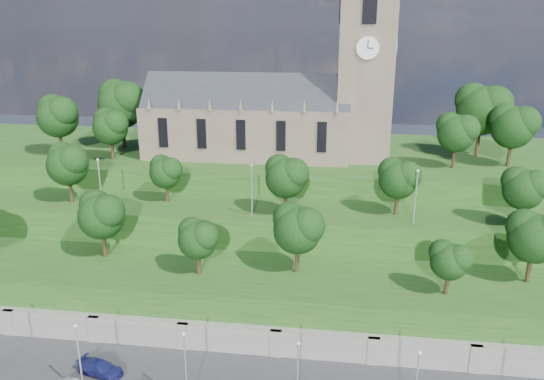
# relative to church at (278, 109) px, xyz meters

# --- Properties ---
(retaining_wall) EXTENTS (160.00, 2.10, 5.00)m
(retaining_wall) POSITION_rel_church_xyz_m (-0.79, -34.01, -20.02)
(retaining_wall) COLOR slate
(retaining_wall) RESTS_ON ground
(embankment_lower) EXTENTS (160.00, 12.00, 8.00)m
(embankment_lower) POSITION_rel_church_xyz_m (-0.79, -27.98, -18.52)
(embankment_lower) COLOR #1F4517
(embankment_lower) RESTS_ON ground
(embankment_upper) EXTENTS (160.00, 10.00, 12.00)m
(embankment_upper) POSITION_rel_church_xyz_m (-0.79, -16.98, -16.52)
(embankment_upper) COLOR #1F4517
(embankment_upper) RESTS_ON ground
(hilltop) EXTENTS (160.00, 32.00, 15.00)m
(hilltop) POSITION_rel_church_xyz_m (-0.79, 4.02, -15.02)
(hilltop) COLOR #1F4517
(hilltop) RESTS_ON ground
(church) EXTENTS (38.60, 12.35, 27.60)m
(church) POSITION_rel_church_xyz_m (0.00, 0.00, 0.00)
(church) COLOR brown
(church) RESTS_ON hilltop
(trees_lower) EXTENTS (69.65, 9.18, 8.33)m
(trees_lower) POSITION_rel_church_xyz_m (0.39, -27.44, -9.27)
(trees_lower) COLOR black
(trees_lower) RESTS_ON embankment_lower
(trees_upper) EXTENTS (63.45, 7.76, 8.22)m
(trees_upper) POSITION_rel_church_xyz_m (1.02, -17.94, -5.41)
(trees_upper) COLOR black
(trees_upper) RESTS_ON embankment_upper
(trees_hilltop) EXTENTS (76.41, 16.54, 11.54)m
(trees_hilltop) POSITION_rel_church_xyz_m (0.95, -0.19, -0.52)
(trees_hilltop) COLOR black
(trees_hilltop) RESTS_ON hilltop
(lamp_posts_promenade) EXTENTS (60.36, 0.36, 7.70)m
(lamp_posts_promenade) POSITION_rel_church_xyz_m (-2.79, -43.48, -16.07)
(lamp_posts_promenade) COLOR #B2B2B7
(lamp_posts_promenade) RESTS_ON promenade
(lamp_posts_upper) EXTENTS (40.36, 0.36, 6.81)m
(lamp_posts_upper) POSITION_rel_church_xyz_m (-0.79, -19.98, -6.53)
(lamp_posts_upper) COLOR #B2B2B7
(lamp_posts_upper) RESTS_ON embankment_upper
(car_right) EXTENTS (5.13, 3.22, 1.39)m
(car_right) POSITION_rel_church_xyz_m (-12.67, -40.15, -19.83)
(car_right) COLOR navy
(car_right) RESTS_ON promenade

